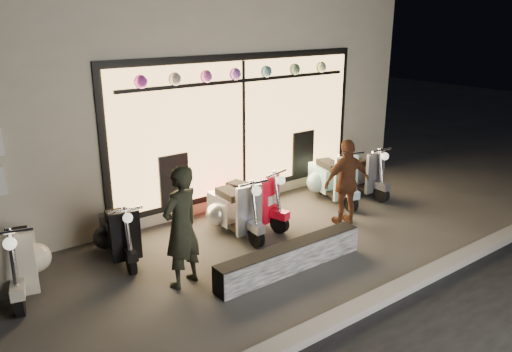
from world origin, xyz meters
The scene contains 12 objects.
ground centered at (0.00, 0.00, 0.00)m, with size 40.00×40.00×0.00m, color #383533.
kerb centered at (0.00, -2.00, 0.06)m, with size 40.00×0.25×0.12m, color slate.
shop_building centered at (0.00, 4.98, 2.10)m, with size 10.20×6.23×4.20m.
graffiti_barrier centered at (-0.21, -0.65, 0.20)m, with size 2.49×0.28×0.40m, color black.
scooter_silver centered at (-0.11, 0.99, 0.41)m, with size 0.50×1.43×1.02m.
scooter_red centered at (0.29, 1.16, 0.41)m, with size 0.71×1.43×1.02m.
scooter_black centered at (-2.00, 1.28, 0.38)m, with size 0.54×1.32×0.94m.
scooter_cream centered at (-3.43, 1.20, 0.42)m, with size 0.70×1.48×1.05m.
scooter_blue centered at (2.38, 1.16, 0.43)m, with size 0.73×1.51×1.07m.
scooter_grey centered at (3.06, 1.12, 0.41)m, with size 0.47×1.42×1.02m.
man centered at (-1.64, -0.07, 0.85)m, with size 0.62×0.41×1.70m, color black.
woman centered at (1.68, 0.08, 0.76)m, with size 0.89×0.37×1.53m, color #56301B.
Camera 1 is at (-4.48, -5.54, 3.53)m, focal length 35.00 mm.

